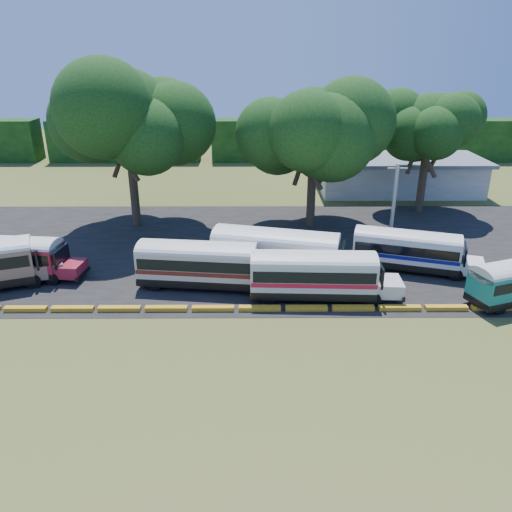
{
  "coord_description": "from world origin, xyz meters",
  "views": [
    {
      "loc": [
        1.11,
        -27.24,
        15.53
      ],
      "look_at": [
        1.28,
        6.0,
        1.72
      ],
      "focal_mm": 35.0,
      "sensor_mm": 36.0,
      "label": 1
    }
  ],
  "objects_px": {
    "bus_red": "(10,255)",
    "bus_cream_west": "(201,262)",
    "bus_white_red": "(316,273)",
    "tree_west": "(127,115)"
  },
  "relations": [
    {
      "from": "bus_red",
      "to": "bus_white_red",
      "type": "xyz_separation_m",
      "value": [
        21.78,
        -3.43,
        0.08
      ]
    },
    {
      "from": "bus_white_red",
      "to": "bus_cream_west",
      "type": "bearing_deg",
      "value": 169.36
    },
    {
      "from": "bus_cream_west",
      "to": "bus_white_red",
      "type": "relative_size",
      "value": 1.01
    },
    {
      "from": "bus_cream_west",
      "to": "tree_west",
      "type": "distance_m",
      "value": 17.56
    },
    {
      "from": "bus_red",
      "to": "bus_cream_west",
      "type": "xyz_separation_m",
      "value": [
        13.95,
        -1.61,
        0.08
      ]
    },
    {
      "from": "bus_white_red",
      "to": "bus_red",
      "type": "bearing_deg",
      "value": 173.47
    },
    {
      "from": "bus_cream_west",
      "to": "bus_white_red",
      "type": "xyz_separation_m",
      "value": [
        7.83,
        -1.82,
        0.0
      ]
    },
    {
      "from": "bus_red",
      "to": "bus_cream_west",
      "type": "height_order",
      "value": "bus_cream_west"
    },
    {
      "from": "bus_red",
      "to": "tree_west",
      "type": "height_order",
      "value": "tree_west"
    },
    {
      "from": "bus_white_red",
      "to": "tree_west",
      "type": "height_order",
      "value": "tree_west"
    }
  ]
}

